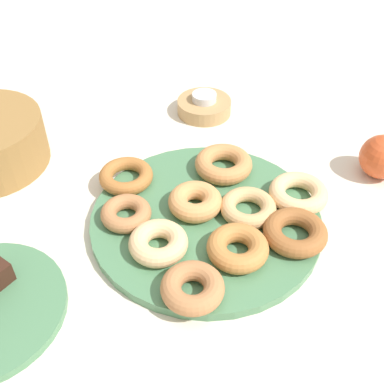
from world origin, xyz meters
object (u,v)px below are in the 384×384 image
at_px(donut_5, 159,244).
at_px(donut_0, 126,176).
at_px(donut_9, 295,232).
at_px(tealight, 204,97).
at_px(donut_plate, 206,220).
at_px(donut_2, 298,193).
at_px(donut_3, 224,164).
at_px(donut_8, 195,202).
at_px(apple, 382,157).
at_px(donut_4, 238,248).
at_px(donut_7, 193,288).
at_px(donut_6, 126,213).
at_px(donut_1, 248,208).
at_px(candle_holder, 204,107).

bearing_deg(donut_5, donut_0, 67.81).
bearing_deg(donut_9, tealight, 64.35).
height_order(donut_plate, donut_2, donut_2).
relative_size(donut_3, donut_9, 1.04).
bearing_deg(donut_plate, donut_3, 29.27).
distance_m(donut_8, apple, 0.33).
relative_size(donut_4, donut_5, 1.03).
relative_size(donut_3, donut_7, 1.16).
distance_m(donut_plate, donut_2, 0.15).
distance_m(donut_4, donut_5, 0.11).
bearing_deg(donut_9, apple, -0.61).
height_order(donut_plate, donut_5, donut_5).
height_order(donut_6, donut_8, donut_8).
relative_size(donut_plate, donut_7, 4.22).
xyz_separation_m(donut_plate, donut_4, (-0.02, -0.08, 0.02)).
bearing_deg(donut_4, donut_1, 30.60).
height_order(donut_0, donut_9, donut_9).
bearing_deg(donut_9, donut_2, 33.11).
xyz_separation_m(tealight, apple, (0.07, -0.34, 0.00)).
relative_size(donut_6, donut_9, 0.83).
bearing_deg(donut_5, donut_1, -14.89).
height_order(donut_3, candle_holder, donut_3).
distance_m(donut_8, candle_holder, 0.30).
xyz_separation_m(donut_8, apple, (0.29, -0.15, 0.01)).
relative_size(donut_8, tealight, 1.71).
bearing_deg(donut_plate, apple, -22.90).
bearing_deg(donut_4, candle_holder, 51.09).
distance_m(donut_plate, donut_9, 0.14).
bearing_deg(donut_9, donut_5, 141.93).
distance_m(donut_plate, donut_3, 0.12).
relative_size(donut_plate, donut_8, 4.24).
height_order(donut_8, tealight, donut_8).
relative_size(donut_5, candle_holder, 0.78).
relative_size(donut_6, donut_7, 0.92).
bearing_deg(donut_0, donut_8, -75.04).
bearing_deg(candle_holder, donut_5, -145.00).
xyz_separation_m(donut_4, tealight, (0.25, 0.30, 0.01)).
bearing_deg(donut_3, donut_plate, -150.73).
distance_m(donut_3, donut_7, 0.26).
distance_m(donut_6, apple, 0.43).
bearing_deg(donut_4, donut_5, 131.07).
bearing_deg(donut_6, donut_0, 51.30).
bearing_deg(donut_0, donut_6, -128.70).
distance_m(donut_1, donut_9, 0.08).
height_order(donut_6, candle_holder, donut_6).
bearing_deg(donut_plate, candle_holder, 44.81).
bearing_deg(donut_6, donut_5, -94.30).
bearing_deg(tealight, donut_6, -155.68).
xyz_separation_m(donut_5, donut_9, (0.15, -0.12, -0.00)).
relative_size(donut_plate, donut_0, 3.97).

